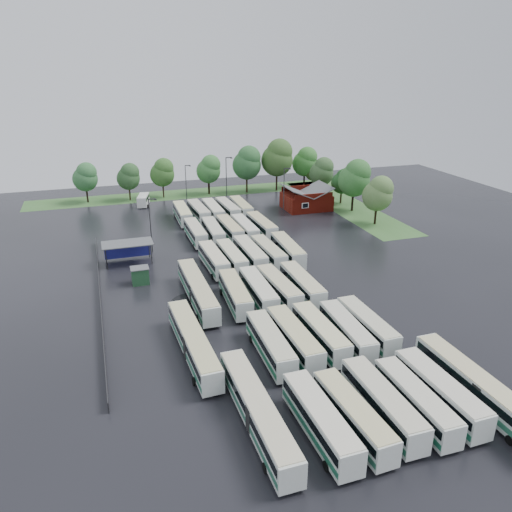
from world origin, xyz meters
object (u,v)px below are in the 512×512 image
object	(u,v)px
artic_bus_west_a	(257,411)
brick_building	(306,201)
minibus	(143,200)
artic_bus_east	(479,389)

from	to	relation	value
artic_bus_west_a	brick_building	bearing A→B (deg)	62.44
brick_building	artic_bus_west_a	bearing A→B (deg)	-116.79
artic_bus_west_a	minibus	size ratio (longest dim) A/B	2.80
artic_bus_west_a	minibus	xyz separation A→B (m)	(-1.78, 79.96, -0.36)
artic_bus_west_a	artic_bus_east	xyz separation A→B (m)	(21.51, -3.57, 0.01)
artic_bus_west_a	minibus	world-z (taller)	artic_bus_west_a
brick_building	minibus	xyz separation A→B (m)	(-35.03, 14.11, -0.47)
brick_building	artic_bus_east	size ratio (longest dim) A/B	0.59
brick_building	artic_bus_west_a	xyz separation A→B (m)	(-33.25, -65.84, -0.11)
artic_bus_east	minibus	distance (m)	86.71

